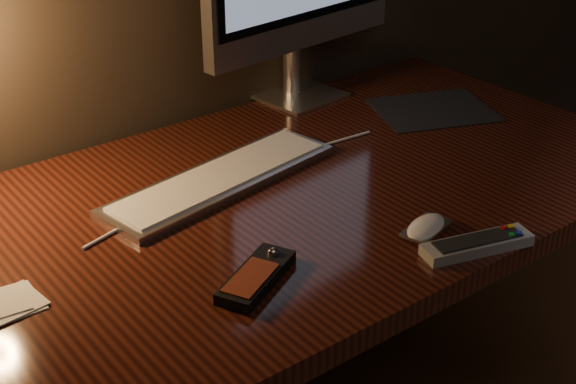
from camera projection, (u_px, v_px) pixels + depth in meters
desk at (222, 252)px, 1.47m from camera, size 1.60×0.75×0.75m
keyboard at (221, 178)px, 1.43m from camera, size 0.48×0.21×0.02m
mousepad at (433, 110)px, 1.73m from camera, size 0.30×0.27×0.00m
mouse at (426, 229)px, 1.28m from camera, size 0.10×0.07×0.02m
media_remote at (256, 276)px, 1.15m from camera, size 0.16×0.12×0.03m
tv_remote at (477, 244)px, 1.23m from camera, size 0.19×0.09×0.02m
cable at (241, 179)px, 1.44m from camera, size 0.65×0.05×0.01m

